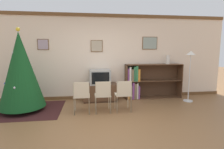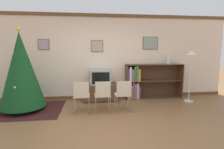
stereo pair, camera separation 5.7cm
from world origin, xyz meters
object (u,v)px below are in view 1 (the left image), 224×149
tv_console (100,92)px  folding_chair_center (103,94)px  bookshelf (143,82)px  christmas_tree (21,70)px  television (100,77)px  standing_lamp (190,63)px  vase (168,60)px  folding_chair_right (124,94)px  folding_chair_left (82,95)px

tv_console → folding_chair_center: (-0.00, -1.07, 0.21)m
folding_chair_center → bookshelf: size_ratio=0.44×
christmas_tree → television: 2.17m
tv_console → standing_lamp: bearing=-9.0°
bookshelf → standing_lamp: standing_lamp is taller
folding_chair_center → vase: bearing=27.4°
television → bookshelf: size_ratio=0.34×
folding_chair_center → bookshelf: (1.42, 1.17, 0.06)m
tv_console → folding_chair_right: 1.21m
folding_chair_center → standing_lamp: standing_lamp is taller
bookshelf → vase: (0.81, -0.02, 0.73)m
folding_chair_left → bookshelf: 2.27m
folding_chair_left → bookshelf: (1.94, 1.17, 0.06)m
folding_chair_right → vase: bearing=34.2°
tv_console → standing_lamp: 2.89m
folding_chair_left → standing_lamp: size_ratio=0.53×
folding_chair_center → folding_chair_right: 0.53m
christmas_tree → folding_chair_center: christmas_tree is taller
folding_chair_left → vase: bearing=22.8°
tv_console → folding_chair_left: bearing=-116.1°
folding_chair_center → vase: vase is taller
christmas_tree → standing_lamp: (4.76, 0.20, 0.12)m
folding_chair_left → folding_chair_center: size_ratio=1.00×
folding_chair_center → standing_lamp: bearing=13.4°
tv_console → folding_chair_right: bearing=-63.9°
christmas_tree → tv_console: (2.06, 0.63, -0.80)m
folding_chair_center → folding_chair_right: same height
television → standing_lamp: 2.77m
tv_console → folding_chair_center: folding_chair_center is taller
folding_chair_left → bookshelf: bearing=31.1°
bookshelf → standing_lamp: (1.29, -0.53, 0.65)m
christmas_tree → folding_chair_left: 1.70m
folding_chair_right → bookshelf: (0.89, 1.17, 0.06)m
folding_chair_right → standing_lamp: size_ratio=0.53×
bookshelf → vase: vase is taller
folding_chair_left → vase: (2.76, 1.16, 0.79)m
television → folding_chair_center: size_ratio=0.77×
standing_lamp → tv_console: bearing=171.0°
folding_chair_center → standing_lamp: size_ratio=0.53×
vase → folding_chair_center: bearing=-152.6°
television → vase: bearing=2.3°
folding_chair_left → folding_chair_center: same height
tv_console → bookshelf: bearing=4.1°
folding_chair_center → standing_lamp: (2.70, 0.64, 0.72)m
bookshelf → vase: 1.09m
tv_console → folding_chair_left: folding_chair_left is taller
television → folding_chair_center: bearing=-90.0°
folding_chair_left → folding_chair_right: size_ratio=1.00×
television → folding_chair_center: 1.11m
christmas_tree → tv_console: size_ratio=2.03×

